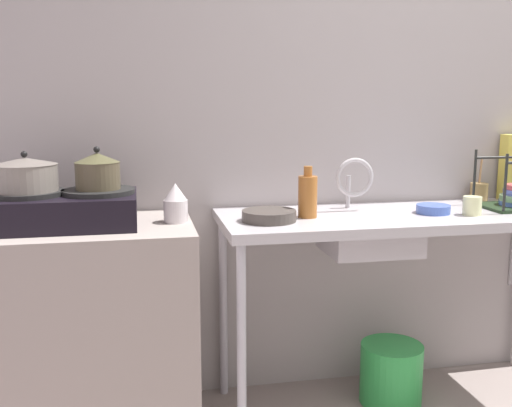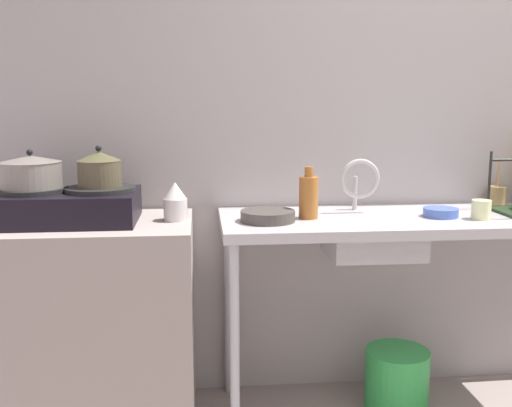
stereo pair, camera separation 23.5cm
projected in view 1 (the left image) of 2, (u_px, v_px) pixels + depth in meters
wall_back at (459, 88)px, 2.79m from camera, size 5.48×0.10×2.77m
counter_concrete at (68, 334)px, 2.29m from camera, size 0.98×0.55×0.86m
counter_sink at (405, 228)px, 2.50m from camera, size 1.57×0.55×0.86m
stove at (64, 209)px, 2.21m from camera, size 0.53×0.36×0.14m
pot_on_left_burner at (25, 174)px, 2.16m from camera, size 0.23×0.23×0.15m
pot_on_right_burner at (98, 171)px, 2.21m from camera, size 0.17×0.17×0.16m
percolator at (176, 203)px, 2.28m from camera, size 0.09×0.09×0.15m
sink_basin at (369, 234)px, 2.45m from camera, size 0.37×0.30×0.16m
faucet at (354, 179)px, 2.51m from camera, size 0.17×0.09×0.23m
frying_pan at (269, 216)px, 2.31m from camera, size 0.21×0.21×0.04m
cup_by_rack at (472, 206)px, 2.43m from camera, size 0.08×0.08×0.08m
small_bowl_on_drainboard at (433, 209)px, 2.47m from camera, size 0.14×0.14×0.04m
bottle_by_sink at (308, 196)px, 2.37m from camera, size 0.08×0.08×0.21m
utensil_jar at (479, 192)px, 2.78m from camera, size 0.08×0.08×0.20m
bucket_on_floor at (391, 373)px, 2.61m from camera, size 0.27×0.27×0.27m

